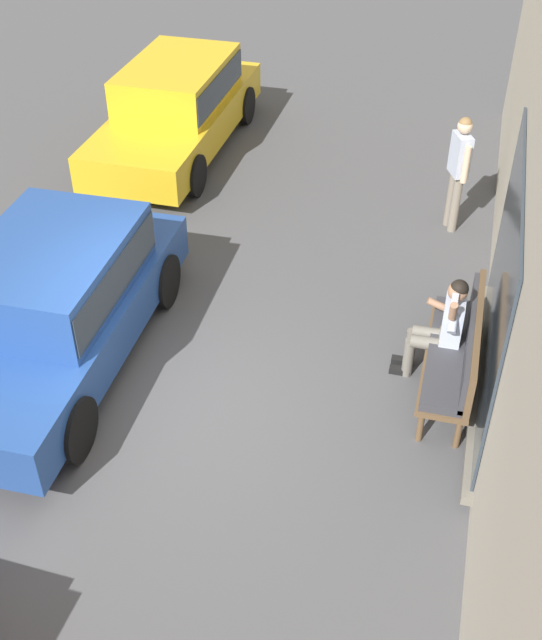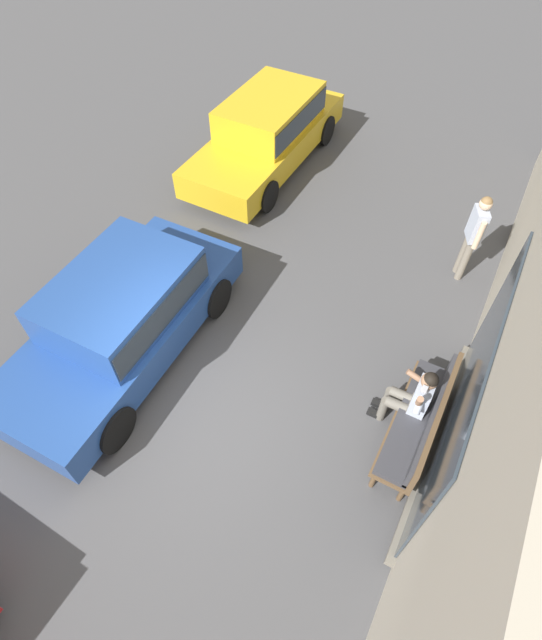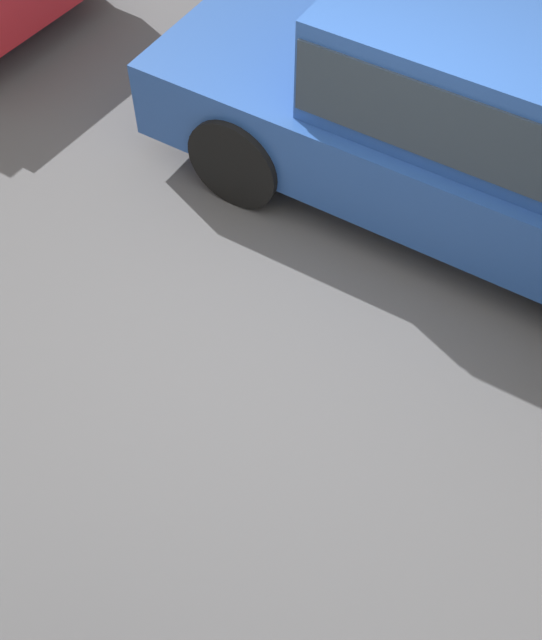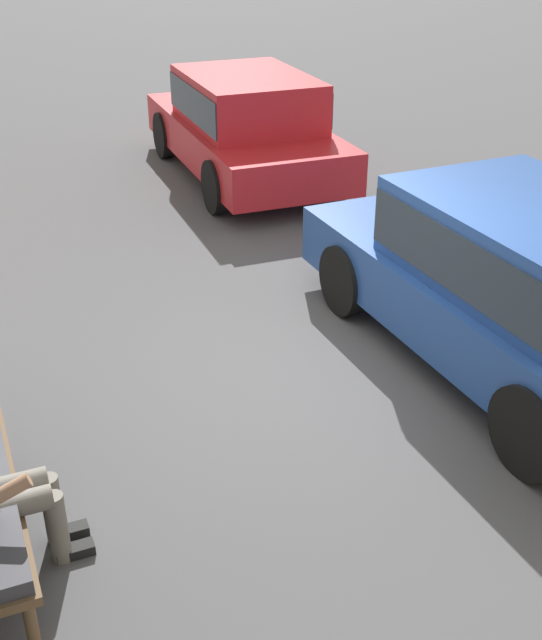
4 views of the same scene
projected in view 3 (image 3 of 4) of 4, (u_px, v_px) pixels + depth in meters
ground_plane at (297, 329)px, 5.05m from camera, size 60.00×60.00×0.00m
parked_car_mid at (497, 104)px, 5.09m from camera, size 4.39×1.96×1.51m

